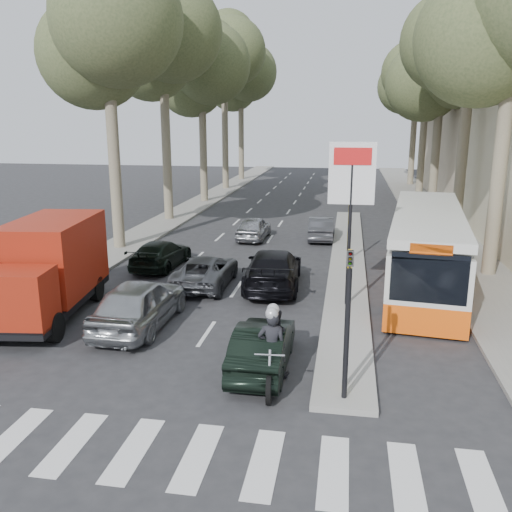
% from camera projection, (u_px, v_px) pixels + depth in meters
% --- Properties ---
extents(ground, '(120.00, 120.00, 0.00)m').
position_uv_depth(ground, '(220.00, 364.00, 14.32)').
color(ground, '#28282B').
rests_on(ground, ground).
extents(sidewalk_right, '(3.20, 70.00, 0.12)m').
position_uv_depth(sidewalk_right, '(428.00, 214.00, 36.80)').
color(sidewalk_right, gray).
rests_on(sidewalk_right, ground).
extents(median_left, '(2.40, 64.00, 0.12)m').
position_uv_depth(median_left, '(203.00, 201.00, 42.36)').
color(median_left, gray).
rests_on(median_left, ground).
extents(traffic_island, '(1.50, 26.00, 0.16)m').
position_uv_depth(traffic_island, '(347.00, 262.00, 24.28)').
color(traffic_island, gray).
rests_on(traffic_island, ground).
extents(building_far, '(11.00, 20.00, 16.00)m').
position_uv_depth(building_far, '(512.00, 97.00, 42.32)').
color(building_far, '#B7A88E').
rests_on(building_far, ground).
extents(billboard, '(1.50, 12.10, 5.60)m').
position_uv_depth(billboard, '(351.00, 201.00, 17.66)').
color(billboard, yellow).
rests_on(billboard, ground).
extents(traffic_light_island, '(0.16, 0.41, 3.60)m').
position_uv_depth(traffic_light_island, '(348.00, 300.00, 11.75)').
color(traffic_light_island, black).
rests_on(traffic_light_island, ground).
extents(tree_l_a, '(7.40, 7.20, 14.10)m').
position_uv_depth(tree_l_a, '(109.00, 27.00, 24.62)').
color(tree_l_a, '#6B604C').
rests_on(tree_l_a, ground).
extents(tree_l_b, '(7.40, 7.20, 14.88)m').
position_uv_depth(tree_l_b, '(165.00, 36.00, 32.11)').
color(tree_l_b, '#6B604C').
rests_on(tree_l_b, ground).
extents(tree_l_c, '(7.40, 7.20, 13.71)m').
position_uv_depth(tree_l_c, '(203.00, 67.00, 39.98)').
color(tree_l_c, '#6B604C').
rests_on(tree_l_c, ground).
extents(tree_l_d, '(7.40, 7.20, 15.66)m').
position_uv_depth(tree_l_d, '(226.00, 54.00, 47.21)').
color(tree_l_d, '#6B604C').
rests_on(tree_l_d, ground).
extents(tree_l_e, '(7.40, 7.20, 14.49)m').
position_uv_depth(tree_l_e, '(242.00, 74.00, 55.13)').
color(tree_l_e, '#6B604C').
rests_on(tree_l_e, ground).
extents(tree_r_b, '(7.40, 7.20, 15.27)m').
position_uv_depth(tree_r_b, '(477.00, 15.00, 27.32)').
color(tree_r_b, '#6B604C').
rests_on(tree_r_b, ground).
extents(tree_r_c, '(7.40, 7.20, 13.32)m').
position_uv_depth(tree_r_c, '(444.00, 66.00, 35.42)').
color(tree_r_c, '#6B604C').
rests_on(tree_r_c, ground).
extents(tree_r_d, '(7.40, 7.20, 14.88)m').
position_uv_depth(tree_r_d, '(430.00, 57.00, 42.71)').
color(tree_r_d, '#6B604C').
rests_on(tree_r_d, ground).
extents(tree_r_e, '(7.40, 7.20, 14.10)m').
position_uv_depth(tree_r_e, '(419.00, 74.00, 50.50)').
color(tree_r_e, '#6B604C').
rests_on(tree_r_e, ground).
extents(silver_hatchback, '(1.93, 4.60, 1.56)m').
position_uv_depth(silver_hatchback, '(139.00, 303.00, 16.74)').
color(silver_hatchback, '#9FA3A7').
rests_on(silver_hatchback, ground).
extents(dark_hatchback, '(1.31, 3.76, 1.24)m').
position_uv_depth(dark_hatchback, '(263.00, 346.00, 13.98)').
color(dark_hatchback, black).
rests_on(dark_hatchback, ground).
extents(queue_car_a, '(1.99, 4.26, 1.18)m').
position_uv_depth(queue_car_a, '(206.00, 271.00, 20.99)').
color(queue_car_a, '#4A4D52').
rests_on(queue_car_a, ground).
extents(queue_car_b, '(2.34, 5.15, 1.46)m').
position_uv_depth(queue_car_b, '(273.00, 269.00, 20.76)').
color(queue_car_b, black).
rests_on(queue_car_b, ground).
extents(queue_car_c, '(1.57, 3.69, 1.25)m').
position_uv_depth(queue_car_c, '(254.00, 228.00, 29.09)').
color(queue_car_c, '#9FA2A7').
rests_on(queue_car_c, ground).
extents(queue_car_d, '(1.42, 3.74, 1.22)m').
position_uv_depth(queue_car_d, '(321.00, 228.00, 29.08)').
color(queue_car_d, '#46484D').
rests_on(queue_car_d, ground).
extents(queue_car_e, '(1.89, 4.18, 1.19)m').
position_uv_depth(queue_car_e, '(161.00, 254.00, 23.55)').
color(queue_car_e, black).
rests_on(queue_car_e, ground).
extents(red_truck, '(2.91, 6.08, 3.12)m').
position_uv_depth(red_truck, '(48.00, 267.00, 17.50)').
color(red_truck, black).
rests_on(red_truck, ground).
extents(city_bus, '(3.76, 11.48, 2.97)m').
position_uv_depth(city_bus, '(426.00, 246.00, 20.79)').
color(city_bus, '#FA580D').
rests_on(city_bus, ground).
extents(motorcycle, '(0.88, 2.38, 2.02)m').
position_uv_depth(motorcycle, '(272.00, 347.00, 13.18)').
color(motorcycle, black).
rests_on(motorcycle, ground).
extents(pedestrian_near, '(0.77, 1.24, 1.98)m').
position_uv_depth(pedestrian_near, '(461.00, 271.00, 19.05)').
color(pedestrian_near, '#45344F').
rests_on(pedestrian_near, sidewalk_right).
extents(pedestrian_far, '(1.08, 0.89, 1.54)m').
position_uv_depth(pedestrian_far, '(444.00, 251.00, 22.89)').
color(pedestrian_far, '#605848').
rests_on(pedestrian_far, sidewalk_right).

